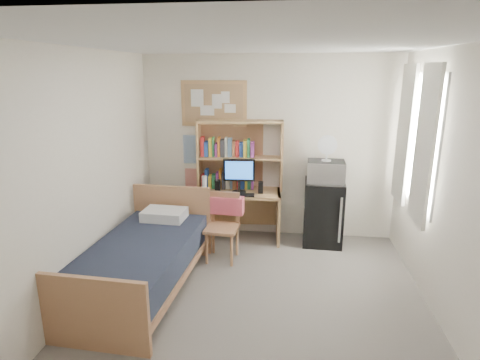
# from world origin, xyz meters

# --- Properties ---
(floor) EXTENTS (3.60, 4.20, 0.02)m
(floor) POSITION_xyz_m (0.00, 0.00, -0.01)
(floor) COLOR gray
(floor) RESTS_ON ground
(ceiling) EXTENTS (3.60, 4.20, 0.02)m
(ceiling) POSITION_xyz_m (0.00, 0.00, 2.60)
(ceiling) COLOR white
(ceiling) RESTS_ON wall_back
(wall_back) EXTENTS (3.60, 0.04, 2.60)m
(wall_back) POSITION_xyz_m (0.00, 2.10, 1.30)
(wall_back) COLOR white
(wall_back) RESTS_ON floor
(wall_front) EXTENTS (3.60, 0.04, 2.60)m
(wall_front) POSITION_xyz_m (0.00, -2.10, 1.30)
(wall_front) COLOR white
(wall_front) RESTS_ON floor
(wall_left) EXTENTS (0.04, 4.20, 2.60)m
(wall_left) POSITION_xyz_m (-1.80, 0.00, 1.30)
(wall_left) COLOR white
(wall_left) RESTS_ON floor
(wall_right) EXTENTS (0.04, 4.20, 2.60)m
(wall_right) POSITION_xyz_m (1.80, 0.00, 1.30)
(wall_right) COLOR white
(wall_right) RESTS_ON floor
(window_unit) EXTENTS (0.10, 1.40, 1.70)m
(window_unit) POSITION_xyz_m (1.75, 1.20, 1.60)
(window_unit) COLOR white
(window_unit) RESTS_ON wall_right
(curtain_left) EXTENTS (0.04, 0.55, 1.70)m
(curtain_left) POSITION_xyz_m (1.72, 0.80, 1.60)
(curtain_left) COLOR white
(curtain_left) RESTS_ON wall_right
(curtain_right) EXTENTS (0.04, 0.55, 1.70)m
(curtain_right) POSITION_xyz_m (1.72, 1.60, 1.60)
(curtain_right) COLOR white
(curtain_right) RESTS_ON wall_right
(bulletin_board) EXTENTS (0.94, 0.03, 0.64)m
(bulletin_board) POSITION_xyz_m (-0.78, 2.08, 1.92)
(bulletin_board) COLOR tan
(bulletin_board) RESTS_ON wall_back
(poster_wave) EXTENTS (0.30, 0.01, 0.42)m
(poster_wave) POSITION_xyz_m (-1.10, 2.09, 1.25)
(poster_wave) COLOR #2A60A8
(poster_wave) RESTS_ON wall_back
(poster_japan) EXTENTS (0.28, 0.01, 0.36)m
(poster_japan) POSITION_xyz_m (-1.10, 2.09, 0.78)
(poster_japan) COLOR red
(poster_japan) RESTS_ON wall_back
(desk) EXTENTS (1.19, 0.65, 0.72)m
(desk) POSITION_xyz_m (-0.38, 1.79, 0.36)
(desk) COLOR tan
(desk) RESTS_ON floor
(desk_chair) EXTENTS (0.47, 0.47, 0.87)m
(desk_chair) POSITION_xyz_m (-0.52, 1.11, 0.44)
(desk_chair) COLOR #B07D53
(desk_chair) RESTS_ON floor
(mini_fridge) EXTENTS (0.55, 0.55, 0.91)m
(mini_fridge) POSITION_xyz_m (0.80, 1.81, 0.45)
(mini_fridge) COLOR black
(mini_fridge) RESTS_ON floor
(bed) EXTENTS (1.12, 2.07, 0.56)m
(bed) POSITION_xyz_m (-1.27, 0.27, 0.28)
(bed) COLOR black
(bed) RESTS_ON floor
(hutch) EXTENTS (1.22, 0.39, 0.98)m
(hutch) POSITION_xyz_m (-0.39, 1.94, 1.21)
(hutch) COLOR tan
(hutch) RESTS_ON desk
(monitor) EXTENTS (0.44, 0.06, 0.47)m
(monitor) POSITION_xyz_m (-0.38, 1.73, 0.95)
(monitor) COLOR black
(monitor) RESTS_ON desk
(keyboard) EXTENTS (0.44, 0.17, 0.02)m
(keyboard) POSITION_xyz_m (-0.37, 1.59, 0.73)
(keyboard) COLOR black
(keyboard) RESTS_ON desk
(speaker_left) EXTENTS (0.08, 0.08, 0.18)m
(speaker_left) POSITION_xyz_m (-0.67, 1.71, 0.81)
(speaker_left) COLOR black
(speaker_left) RESTS_ON desk
(speaker_right) EXTENTS (0.07, 0.07, 0.16)m
(speaker_right) POSITION_xyz_m (-0.08, 1.75, 0.80)
(speaker_right) COLOR black
(speaker_right) RESTS_ON desk
(water_bottle) EXTENTS (0.08, 0.08, 0.24)m
(water_bottle) POSITION_xyz_m (-0.85, 1.66, 0.84)
(water_bottle) COLOR white
(water_bottle) RESTS_ON desk
(hoodie) EXTENTS (0.49, 0.18, 0.23)m
(hoodie) POSITION_xyz_m (-0.50, 1.31, 0.68)
(hoodie) COLOR #DB5362
(hoodie) RESTS_ON desk_chair
(microwave) EXTENTS (0.51, 0.40, 0.29)m
(microwave) POSITION_xyz_m (0.80, 1.79, 1.05)
(microwave) COLOR silver
(microwave) RESTS_ON mini_fridge
(desk_fan) EXTENTS (0.26, 0.26, 0.32)m
(desk_fan) POSITION_xyz_m (0.80, 1.79, 1.35)
(desk_fan) COLOR white
(desk_fan) RESTS_ON microwave
(pillow) EXTENTS (0.54, 0.39, 0.12)m
(pillow) POSITION_xyz_m (-1.23, 1.02, 0.62)
(pillow) COLOR white
(pillow) RESTS_ON bed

